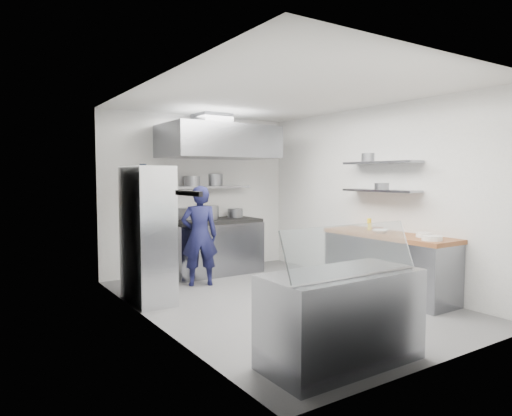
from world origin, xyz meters
TOP-DOWN VIEW (x-y plane):
  - floor at (0.00, 0.00)m, footprint 5.00×5.00m
  - ceiling at (0.00, 0.00)m, footprint 5.00×5.00m
  - wall_back at (0.00, 2.50)m, footprint 3.60×2.80m
  - wall_front at (0.00, -2.50)m, footprint 3.60×2.80m
  - wall_left at (-1.80, 0.00)m, footprint 2.80×5.00m
  - wall_right at (1.80, 0.00)m, footprint 2.80×5.00m
  - gas_range at (0.10, 2.10)m, footprint 1.60×0.80m
  - cooktop at (0.10, 2.10)m, footprint 1.57×0.78m
  - stock_pot_left at (-0.30, 2.39)m, footprint 0.30×0.30m
  - stock_pot_mid at (-0.00, 2.10)m, footprint 0.35×0.35m
  - stock_pot_right at (0.61, 2.23)m, footprint 0.28×0.28m
  - over_range_shelf at (0.10, 2.34)m, footprint 1.60×0.30m
  - shelf_pot_a at (-0.21, 2.33)m, footprint 0.28×0.28m
  - shelf_pot_b at (0.35, 2.56)m, footprint 0.32×0.32m
  - extractor_hood at (0.10, 1.93)m, footprint 1.90×1.15m
  - hood_duct at (0.10, 2.15)m, footprint 0.55×0.55m
  - red_firebox at (-1.25, 2.44)m, footprint 0.22×0.10m
  - chef at (-0.51, 1.43)m, footprint 0.67×0.55m
  - wire_rack at (-1.53, 0.95)m, footprint 0.50×0.90m
  - rack_bin_a at (-1.53, 1.07)m, footprint 0.15×0.19m
  - rack_bin_b at (-1.53, 1.49)m, footprint 0.16×0.20m
  - rack_jar at (-1.48, 1.23)m, footprint 0.10×0.10m
  - knife_strip at (-1.78, -0.90)m, footprint 0.04×0.55m
  - prep_counter_base at (1.48, -0.60)m, footprint 0.62×2.00m
  - prep_counter_top at (1.48, -0.60)m, footprint 0.65×2.04m
  - plate_stack_a at (1.37, -1.40)m, footprint 0.26×0.26m
  - plate_stack_b at (1.55, -1.14)m, footprint 0.20×0.20m
  - copper_pan at (1.52, -0.35)m, footprint 0.16×0.16m
  - squeeze_bottle at (1.54, -0.18)m, footprint 0.06×0.06m
  - mixing_bowl at (1.37, -0.54)m, footprint 0.29×0.29m
  - wall_shelf_lower at (1.64, -0.30)m, footprint 0.30×1.30m
  - wall_shelf_upper at (1.64, -0.30)m, footprint 0.30×1.30m
  - shelf_pot_c at (1.46, -0.48)m, footprint 0.21×0.21m
  - shelf_pot_d at (1.81, 0.09)m, footprint 0.24×0.24m
  - display_case at (-0.77, -2.00)m, footprint 1.50×0.70m
  - display_glass at (-0.77, -2.12)m, footprint 1.47×0.19m

SIDE VIEW (x-z plane):
  - floor at x=0.00m, z-range 0.00..0.00m
  - prep_counter_base at x=1.48m, z-range 0.00..0.84m
  - display_case at x=-0.77m, z-range 0.00..0.85m
  - gas_range at x=0.10m, z-range 0.00..0.90m
  - chef at x=-0.51m, z-range 0.00..1.57m
  - rack_bin_a at x=-1.53m, z-range 0.71..0.89m
  - prep_counter_top at x=1.48m, z-range 0.84..0.90m
  - wire_rack at x=-1.53m, z-range 0.00..1.85m
  - mixing_bowl at x=1.37m, z-range 0.90..0.95m
  - cooktop at x=0.10m, z-range 0.90..0.96m
  - plate_stack_a at x=1.37m, z-range 0.90..0.96m
  - plate_stack_b at x=1.55m, z-range 0.90..0.96m
  - copper_pan at x=1.52m, z-range 0.90..0.96m
  - squeeze_bottle at x=1.54m, z-range 0.90..1.08m
  - stock_pot_right at x=0.61m, z-range 0.96..1.12m
  - stock_pot_left at x=-0.30m, z-range 0.96..1.16m
  - display_glass at x=-0.77m, z-range 0.86..1.28m
  - stock_pot_mid at x=0.00m, z-range 0.96..1.20m
  - rack_bin_b at x=-1.53m, z-range 1.21..1.39m
  - wall_back at x=0.00m, z-range 1.39..1.41m
  - wall_front at x=0.00m, z-range 1.39..1.41m
  - wall_left at x=-1.80m, z-range 1.39..1.41m
  - wall_right at x=1.80m, z-range 1.39..1.41m
  - red_firebox at x=-1.25m, z-range 1.29..1.55m
  - wall_shelf_lower at x=1.64m, z-range 1.48..1.52m
  - over_range_shelf at x=0.10m, z-range 1.50..1.54m
  - knife_strip at x=-1.78m, z-range 1.53..1.57m
  - shelf_pot_c at x=1.46m, z-range 1.52..1.62m
  - shelf_pot_a at x=-0.21m, z-range 1.54..1.72m
  - shelf_pot_b at x=0.35m, z-range 1.54..1.76m
  - rack_jar at x=-1.48m, z-range 1.71..1.89m
  - wall_shelf_upper at x=1.64m, z-range 1.90..1.94m
  - shelf_pot_d at x=1.81m, z-range 1.94..2.08m
  - extractor_hood at x=0.10m, z-range 2.02..2.57m
  - hood_duct at x=0.10m, z-range 2.56..2.80m
  - ceiling at x=0.00m, z-range 2.80..2.80m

